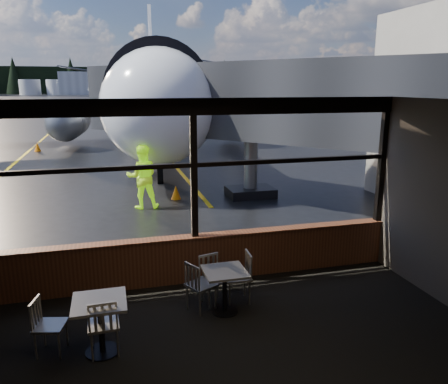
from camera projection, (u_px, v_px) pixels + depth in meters
name	position (u px, v px, depth m)	size (l,w,h in m)	color
ground_plane	(111.00, 99.00, 121.18)	(520.00, 520.00, 0.00)	black
carpet_floor	(240.00, 376.00, 5.71)	(8.00, 6.00, 0.01)	black
ceiling	(243.00, 105.00, 4.88)	(8.00, 6.00, 0.04)	#38332D
window_sill	(195.00, 259.00, 8.42)	(8.00, 0.28, 0.90)	#5B2E1B
window_header	(193.00, 107.00, 7.73)	(8.00, 0.18, 0.30)	black
mullion_centre	(194.00, 170.00, 8.01)	(0.12, 0.12, 2.60)	black
mullion_right	(382.00, 161.00, 8.99)	(0.12, 0.12, 2.60)	black
window_transom	(194.00, 165.00, 7.98)	(8.00, 0.10, 0.08)	black
airliner	(152.00, 55.00, 27.36)	(30.29, 36.35, 11.11)	white
jet_bridge	(271.00, 124.00, 13.99)	(9.41, 11.50, 5.02)	#2A2B2D
cafe_table_near	(225.00, 291.00, 7.27)	(0.69, 0.69, 0.75)	gray
cafe_table_mid	(101.00, 327.00, 6.15)	(0.74, 0.74, 0.81)	#A6A298
chair_near_e	(237.00, 278.00, 7.61)	(0.50, 0.50, 0.91)	#ADA89C
chair_near_w	(201.00, 286.00, 7.33)	(0.48, 0.48, 0.89)	#BAB4A8
chair_near_n	(213.00, 280.00, 7.56)	(0.47, 0.47, 0.86)	beige
chair_mid_s	(104.00, 325.00, 6.13)	(0.48, 0.48, 0.89)	beige
chair_mid_w	(50.00, 326.00, 6.14)	(0.46, 0.46, 0.84)	beige
ground_crew	(142.00, 177.00, 13.41)	(0.96, 0.75, 1.97)	#BFF219
cone_nose	(176.00, 192.00, 14.61)	(0.33, 0.33, 0.46)	#FF5E08
cone_wing	(37.00, 147.00, 25.21)	(0.38, 0.38, 0.53)	#DF4207
hangar_mid	(108.00, 82.00, 181.02)	(38.00, 15.00, 10.00)	silver
hangar_right	(251.00, 80.00, 189.16)	(50.00, 20.00, 12.00)	silver
fuel_tank_a	(30.00, 87.00, 171.20)	(8.00, 8.00, 6.00)	silver
fuel_tank_b	(57.00, 87.00, 173.69)	(8.00, 8.00, 6.00)	silver
fuel_tank_c	(83.00, 87.00, 176.18)	(8.00, 8.00, 6.00)	silver
treeline	(108.00, 80.00, 204.25)	(360.00, 3.00, 12.00)	black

